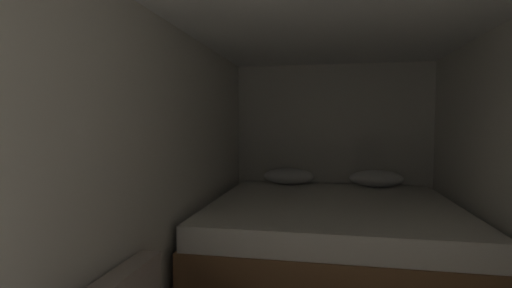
{
  "coord_description": "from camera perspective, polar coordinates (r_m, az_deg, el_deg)",
  "views": [
    {
      "loc": [
        -0.05,
        -0.35,
        1.38
      ],
      "look_at": [
        -0.61,
        2.6,
        1.22
      ],
      "focal_mm": 26.27,
      "sensor_mm": 36.0,
      "label": 1
    }
  ],
  "objects": [
    {
      "name": "wall_left",
      "position": [
        2.41,
        -16.36,
        -5.25
      ],
      "size": [
        0.05,
        4.66,
        2.07
      ],
      "primitive_type": "cube",
      "color": "silver",
      "rests_on": "ground"
    },
    {
      "name": "bed",
      "position": [
        3.52,
        11.5,
        -13.9
      ],
      "size": [
        2.11,
        2.1,
        0.88
      ],
      "color": "brown",
      "rests_on": "ground"
    },
    {
      "name": "wall_back",
      "position": [
        4.49,
        11.44,
        -1.36
      ],
      "size": [
        2.33,
        0.05,
        2.07
      ],
      "primitive_type": "cube",
      "color": "silver",
      "rests_on": "ground"
    }
  ]
}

